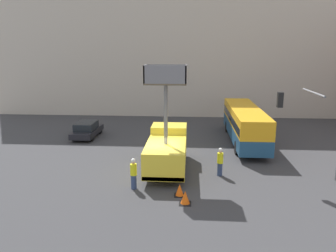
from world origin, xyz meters
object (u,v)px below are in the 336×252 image
road_worker_directing (220,162)px  city_bus (245,122)px  traffic_cone_mid_road (185,198)px  parked_car_curbside (87,130)px  traffic_light_pole (319,118)px  traffic_cone_near_truck (180,190)px  utility_truck (167,147)px  road_worker_near_truck (134,174)px

road_worker_directing → city_bus: bearing=-48.5°
traffic_cone_mid_road → parked_car_curbside: (-9.26, 12.77, 0.40)m
traffic_light_pole → traffic_cone_mid_road: traffic_light_pole is taller
traffic_cone_near_truck → utility_truck: bearing=103.5°
city_bus → parked_car_curbside: city_bus is taller
utility_truck → city_bus: size_ratio=0.61×
utility_truck → traffic_cone_mid_road: utility_truck is taller
traffic_light_pole → road_worker_directing: 6.43m
city_bus → traffic_light_pole: traffic_light_pole is taller
city_bus → traffic_cone_mid_road: 13.19m
traffic_light_pole → traffic_cone_mid_road: bearing=-153.6°
traffic_light_pole → road_worker_directing: traffic_light_pole is taller
utility_truck → road_worker_directing: bearing=-15.4°
road_worker_near_truck → traffic_cone_mid_road: 3.50m
traffic_light_pole → parked_car_curbside: 19.51m
city_bus → road_worker_near_truck: size_ratio=6.24×
utility_truck → traffic_light_pole: (9.14, -1.18, 2.40)m
road_worker_directing → utility_truck: bearing=44.8°
utility_truck → parked_car_curbside: size_ratio=1.57×
city_bus → road_worker_directing: (-2.74, -8.05, -0.87)m
city_bus → traffic_cone_mid_road: bearing=174.3°
road_worker_directing → parked_car_curbside: bearing=23.0°
city_bus → traffic_cone_near_truck: 12.45m
parked_car_curbside → city_bus: bearing=-2.4°
road_worker_directing → parked_car_curbside: road_worker_directing is taller
traffic_light_pole → parked_car_curbside: bearing=152.5°
city_bus → traffic_cone_mid_road: city_bus is taller
road_worker_directing → traffic_cone_near_truck: 4.05m
utility_truck → traffic_cone_near_truck: bearing=-76.5°
road_worker_near_truck → traffic_cone_mid_road: (3.00, -1.71, -0.58)m
city_bus → traffic_light_pole: 9.05m
road_worker_near_truck → utility_truck: bearing=21.2°
traffic_cone_near_truck → city_bus: bearing=65.2°
traffic_cone_near_truck → parked_car_curbside: parked_car_curbside is taller
road_worker_near_truck → city_bus: bearing=10.8°
utility_truck → road_worker_directing: utility_truck is taller
road_worker_directing → traffic_cone_near_truck: road_worker_directing is taller
road_worker_near_truck → road_worker_directing: bearing=-17.0°
traffic_light_pole → city_bus: bearing=109.7°
city_bus → traffic_light_pole: size_ratio=2.01×
utility_truck → road_worker_directing: 3.62m
traffic_light_pole → road_worker_directing: size_ratio=3.10×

